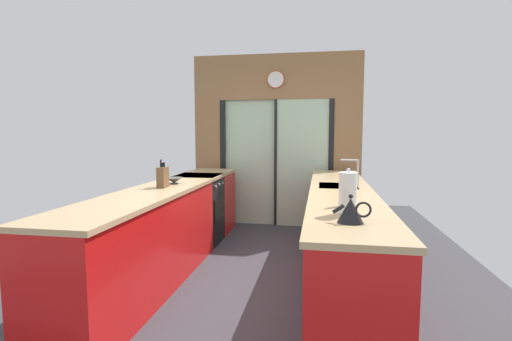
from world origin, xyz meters
TOP-DOWN VIEW (x-y plane):
  - ground_plane at (0.00, 0.60)m, footprint 5.04×7.60m
  - back_wall_unit at (0.00, 2.40)m, footprint 2.64×0.12m
  - left_counter_run at (-0.91, 0.13)m, footprint 0.62×3.80m
  - right_counter_run at (0.91, 0.30)m, footprint 0.62×3.80m
  - sink_faucet at (1.06, 0.55)m, footprint 0.19×0.02m
  - oven_range at (-0.91, 1.25)m, footprint 0.60×0.60m
  - mixing_bowl at (-0.89, 0.39)m, footprint 0.20×0.20m
  - knife_block at (-0.89, 0.09)m, footprint 0.08×0.14m
  - kettle at (0.89, -1.13)m, footprint 0.24×0.16m
  - soap_bottle at (0.89, -0.58)m, footprint 0.06×0.06m
  - paper_towel_roll at (0.89, -0.88)m, footprint 0.14×0.14m

SIDE VIEW (x-z plane):
  - ground_plane at x=0.00m, z-range -0.02..0.00m
  - oven_range at x=-0.91m, z-range 0.00..0.92m
  - right_counter_run at x=0.91m, z-range 0.00..0.92m
  - left_counter_run at x=-0.91m, z-range 0.01..0.93m
  - mixing_bowl at x=-0.89m, z-range 0.92..0.99m
  - kettle at x=0.89m, z-range 0.91..1.09m
  - knife_block at x=-0.89m, z-range 0.88..1.17m
  - soap_bottle at x=0.89m, z-range 0.90..1.17m
  - paper_towel_roll at x=0.89m, z-range 0.90..1.22m
  - sink_faucet at x=1.06m, z-range 0.97..1.25m
  - back_wall_unit at x=0.00m, z-range 0.17..2.87m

